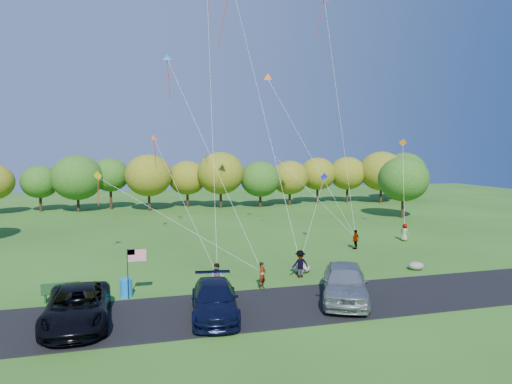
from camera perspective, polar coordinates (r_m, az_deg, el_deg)
ground at (r=28.42m, az=0.53°, el=-11.51°), size 140.00×140.00×0.00m
asphalt_lane at (r=24.76m, az=3.08°, el=-14.01°), size 44.00×6.00×0.06m
treeline at (r=62.83m, az=-6.50°, el=1.98°), size 76.71×27.66×8.30m
minivan_dark at (r=23.47m, az=-21.48°, el=-13.17°), size 3.00×6.27×1.72m
minivan_navy at (r=23.15m, az=-5.20°, el=-13.24°), size 2.95×5.77×1.60m
minivan_silver at (r=25.59m, az=11.05°, el=-11.03°), size 4.56×6.36×2.01m
flyer_a at (r=27.43m, az=0.78°, el=-10.40°), size 0.69×0.66×1.59m
flyer_b at (r=26.83m, az=-4.83°, el=-10.65°), size 0.97×0.85×1.71m
flyer_c at (r=29.88m, az=5.54°, el=-8.93°), size 1.17×0.71×1.77m
flyer_d at (r=38.88m, az=12.35°, el=-5.82°), size 1.01×0.84×1.62m
flyer_e at (r=43.46m, az=18.07°, el=-4.81°), size 0.85×0.92×1.59m
park_bench at (r=27.34m, az=-23.18°, el=-11.35°), size 1.97×0.56×1.09m
trash_barrel at (r=27.06m, az=-15.92°, el=-11.46°), size 0.67×0.67×1.01m
flag_assembly at (r=26.23m, az=-15.07°, el=-8.29°), size 1.04×0.67×2.81m
boulder_near at (r=31.13m, az=5.77°, el=-9.47°), size 1.20×0.94×0.60m
boulder_far at (r=33.54m, az=19.38°, el=-8.70°), size 1.07×0.89×0.56m
kites_aloft at (r=42.86m, az=-1.49°, el=19.90°), size 28.38×8.00×20.82m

